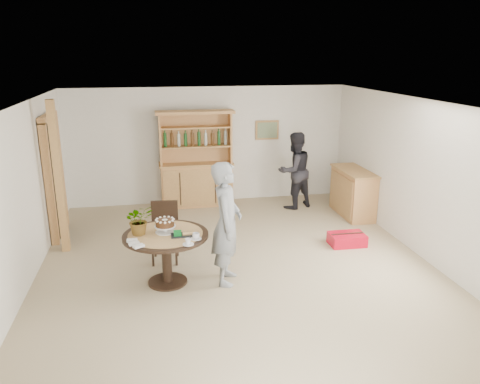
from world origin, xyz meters
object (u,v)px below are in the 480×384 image
Objects in this scene: hutch at (196,174)px; adult_person at (294,171)px; dining_chair at (165,228)px; teen_boy at (227,223)px; red_suitcase at (347,239)px; sideboard at (353,192)px; dining_table at (166,244)px.

adult_person is at bearing -15.62° from hutch.
teen_boy reaches higher than dining_chair.
teen_boy is 2.91× the size of red_suitcase.
adult_person is at bearing 99.31° from red_suitcase.
red_suitcase is (2.24, 0.92, -0.79)m from teen_boy.
teen_boy is (0.07, -3.62, 0.20)m from hutch.
hutch is at bearing -37.09° from adult_person.
sideboard is 3.82m from teen_boy.
dining_table is at bearing 25.21° from adult_person.
dining_table reaches higher than red_suitcase.
sideboard is 0.78× the size of adult_person.
teen_boy is at bearing -156.55° from red_suitcase.
dining_table is (-3.82, -2.27, 0.13)m from sideboard.
hutch is 1.26× the size of adult_person.
dining_table is 0.68× the size of teen_boy.
adult_person reaches higher than dining_chair.
hutch is 3.60m from dining_table.
adult_person reaches higher than dining_table.
adult_person is 2.27m from red_suitcase.
dining_table is at bearing -84.48° from dining_chair.
teen_boy reaches higher than sideboard.
sideboard is at bearing 64.63° from red_suitcase.
sideboard is (3.04, -1.24, -0.22)m from hutch.
sideboard is 0.71× the size of teen_boy.
adult_person is (2.78, 2.13, 0.27)m from dining_chair.
dining_table is at bearing -149.22° from sideboard.
teen_boy is (-2.97, -2.37, 0.41)m from sideboard.
adult_person is at bearing 146.63° from sideboard.
red_suitcase is (0.31, -2.14, -0.71)m from adult_person.
teen_boy is at bearing -41.73° from dining_chair.
dining_table is at bearing -164.01° from red_suitcase.
sideboard reaches higher than dining_table.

